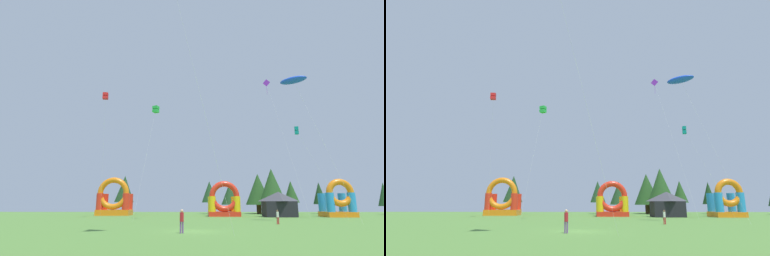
% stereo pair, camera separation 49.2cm
% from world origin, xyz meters
% --- Properties ---
extents(ground_plane, '(120.00, 120.00, 0.00)m').
position_xyz_m(ground_plane, '(0.00, 0.00, 0.00)').
color(ground_plane, '#548438').
extents(kite_red_box, '(0.95, 3.75, 20.53)m').
position_xyz_m(kite_red_box, '(-14.85, 22.07, 19.95)').
color(kite_red_box, red).
rests_on(kite_red_box, ground_plane).
extents(kite_green_box, '(2.47, 4.71, 16.73)m').
position_xyz_m(kite_green_box, '(-5.64, 17.78, 16.21)').
color(kite_green_box, green).
rests_on(kite_green_box, ground_plane).
extents(kite_purple_diamond, '(3.77, 8.75, 26.03)m').
position_xyz_m(kite_purple_diamond, '(14.70, 30.06, 25.20)').
color(kite_purple_diamond, purple).
rests_on(kite_purple_diamond, ground_plane).
extents(kite_blue_parafoil, '(7.22, 4.61, 19.07)m').
position_xyz_m(kite_blue_parafoil, '(13.70, 12.03, 18.50)').
color(kite_blue_parafoil, blue).
rests_on(kite_blue_parafoil, ground_plane).
extents(kite_teal_box, '(6.09, 1.69, 13.83)m').
position_xyz_m(kite_teal_box, '(16.10, 19.33, 13.19)').
color(kite_teal_box, '#0C7F7A').
rests_on(kite_teal_box, ground_plane).
extents(person_far_side, '(0.36, 0.36, 1.56)m').
position_xyz_m(person_far_side, '(9.63, 9.18, 0.93)').
color(person_far_side, '#B21E26').
rests_on(person_far_side, ground_plane).
extents(person_midfield, '(0.37, 0.37, 1.82)m').
position_xyz_m(person_midfield, '(-0.74, -1.51, 1.08)').
color(person_midfield, '#724C8C').
rests_on(person_midfield, ground_plane).
extents(inflatable_orange_dome, '(5.66, 4.51, 6.22)m').
position_xyz_m(inflatable_orange_dome, '(5.60, 30.24, 2.21)').
color(inflatable_orange_dome, red).
rests_on(inflatable_orange_dome, ground_plane).
extents(inflatable_red_slide, '(6.41, 4.77, 7.25)m').
position_xyz_m(inflatable_red_slide, '(-15.55, 34.64, 2.56)').
color(inflatable_red_slide, orange).
rests_on(inflatable_red_slide, ground_plane).
extents(inflatable_blue_arch, '(4.98, 4.80, 6.41)m').
position_xyz_m(inflatable_blue_arch, '(25.16, 27.88, 2.40)').
color(inflatable_blue_arch, orange).
rests_on(inflatable_blue_arch, ground_plane).
extents(festival_tent, '(5.27, 4.08, 4.26)m').
position_xyz_m(festival_tent, '(14.97, 28.24, 2.13)').
color(festival_tent, black).
rests_on(festival_tent, ground_plane).
extents(tree_row_0, '(4.32, 4.32, 8.40)m').
position_xyz_m(tree_row_0, '(-15.65, 43.55, 5.42)').
color(tree_row_0, '#4C331E').
rests_on(tree_row_0, ground_plane).
extents(tree_row_1, '(3.45, 3.45, 7.20)m').
position_xyz_m(tree_row_1, '(3.59, 43.81, 4.78)').
color(tree_row_1, '#4C331E').
rests_on(tree_row_1, ground_plane).
extents(tree_row_2, '(4.17, 4.17, 7.04)m').
position_xyz_m(tree_row_2, '(8.34, 43.77, 4.47)').
color(tree_row_2, '#4C331E').
rests_on(tree_row_2, ground_plane).
extents(tree_row_3, '(5.81, 5.81, 8.98)m').
position_xyz_m(tree_row_3, '(14.95, 45.29, 5.43)').
color(tree_row_3, '#4C331E').
rests_on(tree_row_3, ground_plane).
extents(tree_row_4, '(5.36, 5.36, 9.70)m').
position_xyz_m(tree_row_4, '(17.01, 40.52, 6.17)').
color(tree_row_4, '#4C331E').
rests_on(tree_row_4, ground_plane).
extents(tree_row_5, '(3.45, 3.45, 7.28)m').
position_xyz_m(tree_row_5, '(22.16, 44.08, 4.80)').
color(tree_row_5, '#4C331E').
rests_on(tree_row_5, ground_plane).
extents(tree_row_6, '(2.95, 2.95, 7.04)m').
position_xyz_m(tree_row_6, '(28.87, 44.89, 4.52)').
color(tree_row_6, '#4C331E').
rests_on(tree_row_6, ground_plane).
extents(tree_row_7, '(2.82, 2.82, 6.67)m').
position_xyz_m(tree_row_7, '(41.08, 40.64, 4.16)').
color(tree_row_7, '#4C331E').
rests_on(tree_row_7, ground_plane).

